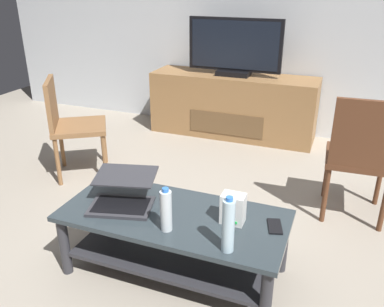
% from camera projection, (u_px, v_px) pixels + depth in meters
% --- Properties ---
extents(ground_plane, '(7.68, 7.68, 0.00)m').
position_uv_depth(ground_plane, '(160.00, 256.00, 2.54)').
color(ground_plane, '#9E9384').
extents(coffee_table, '(1.27, 0.57, 0.40)m').
position_uv_depth(coffee_table, '(174.00, 232.00, 2.30)').
color(coffee_table, '#2D383D').
rests_on(coffee_table, ground).
extents(media_cabinet, '(1.76, 0.49, 0.66)m').
position_uv_depth(media_cabinet, '(233.00, 105.00, 4.38)').
color(media_cabinet, olive).
rests_on(media_cabinet, ground).
extents(television, '(0.98, 0.20, 0.58)m').
position_uv_depth(television, '(235.00, 48.00, 4.12)').
color(television, black).
rests_on(television, media_cabinet).
extents(dining_chair, '(0.46, 0.46, 0.92)m').
position_uv_depth(dining_chair, '(361.00, 154.00, 2.74)').
color(dining_chair, '#59331E').
rests_on(dining_chair, ground).
extents(side_chair, '(0.61, 0.61, 0.86)m').
position_uv_depth(side_chair, '(69.00, 122.00, 3.41)').
color(side_chair, brown).
rests_on(side_chair, ground).
extents(laptop, '(0.44, 0.46, 0.16)m').
position_uv_depth(laptop, '(123.00, 194.00, 2.34)').
color(laptop, '#333338').
rests_on(laptop, coffee_table).
extents(router_box, '(0.12, 0.10, 0.17)m').
position_uv_depth(router_box, '(233.00, 209.00, 2.15)').
color(router_box, white).
rests_on(router_box, coffee_table).
extents(water_bottle_near, '(0.06, 0.06, 0.24)m').
position_uv_depth(water_bottle_near, '(166.00, 210.00, 2.07)').
color(water_bottle_near, silver).
rests_on(water_bottle_near, coffee_table).
extents(water_bottle_far, '(0.06, 0.06, 0.29)m').
position_uv_depth(water_bottle_far, '(228.00, 225.00, 1.90)').
color(water_bottle_far, silver).
rests_on(water_bottle_far, coffee_table).
extents(cell_phone, '(0.11, 0.15, 0.01)m').
position_uv_depth(cell_phone, '(275.00, 226.00, 2.13)').
color(cell_phone, black).
rests_on(cell_phone, coffee_table).
extents(tv_remote, '(0.12, 0.16, 0.02)m').
position_uv_depth(tv_remote, '(237.00, 205.00, 2.32)').
color(tv_remote, '#99999E').
rests_on(tv_remote, coffee_table).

